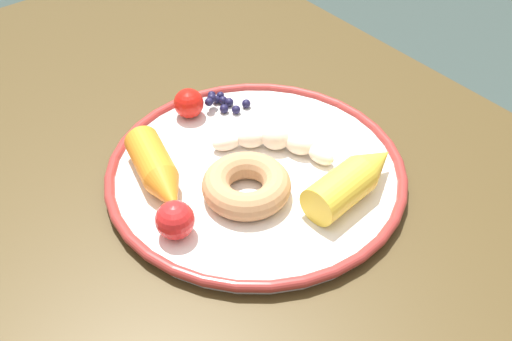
{
  "coord_description": "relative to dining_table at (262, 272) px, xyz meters",
  "views": [
    {
      "loc": [
        -0.36,
        0.3,
        1.22
      ],
      "look_at": [
        0.05,
        -0.03,
        0.75
      ],
      "focal_mm": 44.84,
      "sensor_mm": 36.0,
      "label": 1
    }
  ],
  "objects": [
    {
      "name": "dining_table",
      "position": [
        0.0,
        0.0,
        0.0
      ],
      "size": [
        1.24,
        0.73,
        0.73
      ],
      "color": "#44351A",
      "rests_on": "ground_plane"
    },
    {
      "name": "plate",
      "position": [
        0.05,
        -0.03,
        0.1
      ],
      "size": [
        0.34,
        0.34,
        0.02
      ],
      "color": "white",
      "rests_on": "dining_table"
    },
    {
      "name": "banana",
      "position": [
        0.07,
        -0.07,
        0.11
      ],
      "size": [
        0.12,
        0.1,
        0.03
      ],
      "color": "beige",
      "rests_on": "plate"
    },
    {
      "name": "carrot_orange",
      "position": [
        0.1,
        0.06,
        0.12
      ],
      "size": [
        0.13,
        0.07,
        0.04
      ],
      "color": "orange",
      "rests_on": "plate"
    },
    {
      "name": "carrot_yellow",
      "position": [
        -0.04,
        -0.09,
        0.12
      ],
      "size": [
        0.06,
        0.13,
        0.04
      ],
      "color": "yellow",
      "rests_on": "plate"
    },
    {
      "name": "donut",
      "position": [
        0.03,
        0.0,
        0.12
      ],
      "size": [
        0.12,
        0.12,
        0.03
      ],
      "primitive_type": "torus",
      "rotation": [
        0.0,
        0.0,
        2.79
      ],
      "color": "tan",
      "rests_on": "plate"
    },
    {
      "name": "blueberry_pile",
      "position": [
        0.17,
        -0.08,
        0.11
      ],
      "size": [
        0.05,
        0.05,
        0.02
      ],
      "color": "#191638",
      "rests_on": "plate"
    },
    {
      "name": "tomato_near",
      "position": [
        0.18,
        -0.03,
        0.12
      ],
      "size": [
        0.04,
        0.04,
        0.04
      ],
      "primitive_type": "sphere",
      "color": "red",
      "rests_on": "plate"
    },
    {
      "name": "tomato_mid",
      "position": [
        0.03,
        0.09,
        0.12
      ],
      "size": [
        0.04,
        0.04,
        0.04
      ],
      "primitive_type": "sphere",
      "color": "red",
      "rests_on": "plate"
    }
  ]
}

